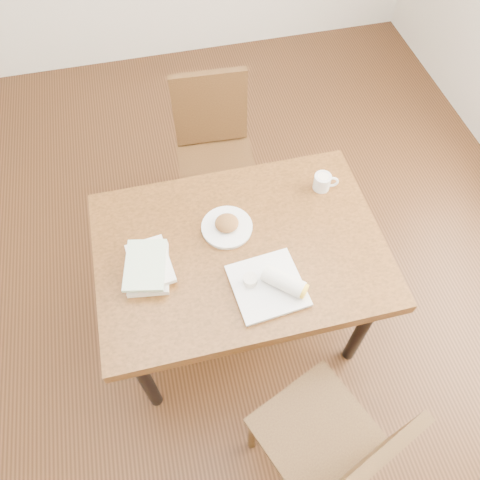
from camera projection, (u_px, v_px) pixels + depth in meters
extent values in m
cube|color=#472814|center=(240.00, 319.00, 2.62)|extent=(4.00, 5.00, 0.01)
cube|color=brown|center=(240.00, 250.00, 2.02)|extent=(1.23, 0.87, 0.06)
cylinder|color=black|center=(145.00, 379.00, 2.09)|extent=(0.06, 0.06, 0.69)
cylinder|color=black|center=(362.00, 329.00, 2.22)|extent=(0.06, 0.06, 0.69)
cylinder|color=black|center=(129.00, 255.00, 2.44)|extent=(0.06, 0.06, 0.69)
cylinder|color=black|center=(317.00, 218.00, 2.58)|extent=(0.06, 0.06, 0.69)
cylinder|color=#4D3516|center=(368.00, 456.00, 2.02)|extent=(0.04, 0.04, 0.45)
cylinder|color=#4D3516|center=(252.00, 435.00, 2.07)|extent=(0.04, 0.04, 0.45)
cylinder|color=#4D3516|center=(314.00, 387.00, 2.18)|extent=(0.04, 0.04, 0.45)
cube|color=#4D3516|center=(317.00, 434.00, 1.84)|extent=(0.55, 0.55, 0.04)
cube|color=#4D3516|center=(366.00, 467.00, 1.54)|extent=(0.39, 0.19, 0.45)
cylinder|color=#4A3015|center=(243.00, 169.00, 2.94)|extent=(0.04, 0.04, 0.45)
cylinder|color=#4A3015|center=(186.00, 177.00, 2.90)|extent=(0.04, 0.04, 0.45)
cylinder|color=#4A3015|center=(254.00, 214.00, 2.74)|extent=(0.04, 0.04, 0.45)
cylinder|color=#4A3015|center=(193.00, 223.00, 2.70)|extent=(0.04, 0.04, 0.45)
cube|color=#4A3015|center=(217.00, 167.00, 2.62)|extent=(0.44, 0.44, 0.04)
cube|color=#4A3015|center=(210.00, 108.00, 2.50)|extent=(0.40, 0.06, 0.45)
cylinder|color=white|center=(227.00, 228.00, 2.04)|extent=(0.22, 0.22, 0.01)
cylinder|color=white|center=(227.00, 227.00, 2.03)|extent=(0.22, 0.22, 0.01)
ellipsoid|color=#B27538|center=(227.00, 223.00, 2.01)|extent=(0.13, 0.12, 0.06)
cylinder|color=white|center=(322.00, 182.00, 2.14)|extent=(0.08, 0.08, 0.08)
torus|color=white|center=(332.00, 182.00, 2.14)|extent=(0.06, 0.03, 0.06)
cylinder|color=tan|center=(323.00, 177.00, 2.11)|extent=(0.07, 0.07, 0.01)
cylinder|color=#F2E5CC|center=(323.00, 176.00, 2.11)|extent=(0.05, 0.05, 0.00)
cube|color=white|center=(267.00, 286.00, 1.88)|extent=(0.29, 0.29, 0.02)
cube|color=white|center=(268.00, 285.00, 1.87)|extent=(0.30, 0.30, 0.01)
cylinder|color=white|center=(283.00, 281.00, 1.84)|extent=(0.17, 0.17, 0.07)
cylinder|color=yellow|center=(303.00, 291.00, 1.81)|extent=(0.06, 0.06, 0.06)
cylinder|color=silver|center=(250.00, 280.00, 1.86)|extent=(0.06, 0.06, 0.03)
cylinder|color=red|center=(250.00, 278.00, 1.85)|extent=(0.05, 0.05, 0.01)
cube|color=white|center=(148.00, 269.00, 1.92)|extent=(0.20, 0.26, 0.03)
cube|color=silver|center=(150.00, 263.00, 1.91)|extent=(0.19, 0.25, 0.02)
cube|color=#86B97B|center=(145.00, 265.00, 1.88)|extent=(0.21, 0.27, 0.02)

